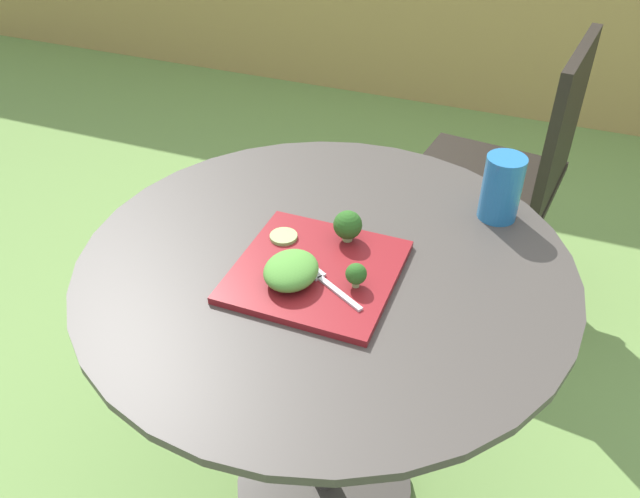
{
  "coord_description": "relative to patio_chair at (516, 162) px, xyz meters",
  "views": [
    {
      "loc": [
        0.34,
        -0.89,
        1.5
      ],
      "look_at": [
        -0.0,
        -0.02,
        0.79
      ],
      "focal_mm": 36.36,
      "sensor_mm": 36.0,
      "label": 1
    }
  ],
  "objects": [
    {
      "name": "broccoli_floret_1",
      "position": [
        -0.18,
        -1.0,
        0.27
      ],
      "size": [
        0.04,
        0.04,
        0.05
      ],
      "color": "#99B770",
      "rests_on": "salad_plate"
    },
    {
      "name": "lettuce_mound",
      "position": [
        -0.29,
        -1.02,
        0.26
      ],
      "size": [
        0.09,
        0.11,
        0.05
      ],
      "primitive_type": "ellipsoid",
      "color": "#519338",
      "rests_on": "salad_plate"
    },
    {
      "name": "patio_table",
      "position": [
        -0.26,
        -0.93,
        -0.03
      ],
      "size": [
        0.93,
        0.93,
        0.75
      ],
      "color": "#423D38",
      "rests_on": "ground_plane"
    },
    {
      "name": "ground_plane",
      "position": [
        -0.26,
        -0.93,
        -0.53
      ],
      "size": [
        12.0,
        12.0,
        0.0
      ],
      "primitive_type": "plane",
      "color": "#70994C"
    },
    {
      "name": "drinking_glass",
      "position": [
        0.01,
        -0.67,
        0.29
      ],
      "size": [
        0.08,
        0.08,
        0.14
      ],
      "color": "#236BA8",
      "rests_on": "patio_table"
    },
    {
      "name": "salad_plate",
      "position": [
        -0.27,
        -0.97,
        0.23
      ],
      "size": [
        0.29,
        0.29,
        0.01
      ],
      "primitive_type": "cube",
      "color": "maroon",
      "rests_on": "patio_table"
    },
    {
      "name": "fork",
      "position": [
        -0.23,
        -1.01,
        0.24
      ],
      "size": [
        0.14,
        0.09,
        0.0
      ],
      "color": "silver",
      "rests_on": "salad_plate"
    },
    {
      "name": "broccoli_floret_0",
      "position": [
        -0.24,
        -0.87,
        0.28
      ],
      "size": [
        0.06,
        0.06,
        0.06
      ],
      "color": "#99B770",
      "rests_on": "salad_plate"
    },
    {
      "name": "patio_chair",
      "position": [
        0.0,
        0.0,
        0.0
      ],
      "size": [
        0.49,
        0.49,
        0.9
      ],
      "color": "black",
      "rests_on": "ground_plane"
    },
    {
      "name": "cucumber_slice_0",
      "position": [
        -0.36,
        -0.91,
        0.25
      ],
      "size": [
        0.05,
        0.05,
        0.01
      ],
      "primitive_type": "cylinder",
      "color": "#8EB766",
      "rests_on": "salad_plate"
    }
  ]
}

